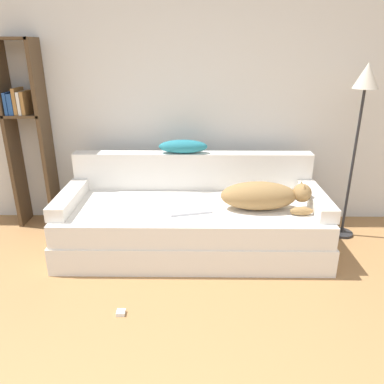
# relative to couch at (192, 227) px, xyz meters

# --- Properties ---
(wall_back) EXTENTS (7.24, 0.06, 2.70)m
(wall_back) POSITION_rel_couch_xyz_m (-0.09, 0.70, 1.14)
(wall_back) COLOR silver
(wall_back) RESTS_ON ground_plane
(couch) EXTENTS (2.26, 0.95, 0.42)m
(couch) POSITION_rel_couch_xyz_m (0.00, 0.00, 0.00)
(couch) COLOR silver
(couch) RESTS_ON ground_plane
(couch_backrest) EXTENTS (2.22, 0.15, 0.35)m
(couch_backrest) POSITION_rel_couch_xyz_m (0.00, 0.40, 0.39)
(couch_backrest) COLOR silver
(couch_backrest) RESTS_ON couch
(couch_arm_left) EXTENTS (0.15, 0.76, 0.11)m
(couch_arm_left) POSITION_rel_couch_xyz_m (-1.05, -0.01, 0.27)
(couch_arm_left) COLOR silver
(couch_arm_left) RESTS_ON couch
(couch_arm_right) EXTENTS (0.15, 0.76, 0.11)m
(couch_arm_right) POSITION_rel_couch_xyz_m (1.05, -0.01, 0.27)
(couch_arm_right) COLOR silver
(couch_arm_right) RESTS_ON couch
(dog) EXTENTS (0.75, 0.29, 0.24)m
(dog) POSITION_rel_couch_xyz_m (0.59, -0.09, 0.33)
(dog) COLOR olive
(dog) RESTS_ON couch
(laptop) EXTENTS (0.39, 0.32, 0.02)m
(laptop) POSITION_rel_couch_xyz_m (-0.03, -0.11, 0.22)
(laptop) COLOR #B7B7BC
(laptop) RESTS_ON couch
(throw_pillow) EXTENTS (0.45, 0.16, 0.12)m
(throw_pillow) POSITION_rel_couch_xyz_m (-0.09, 0.39, 0.62)
(throw_pillow) COLOR teal
(throw_pillow) RESTS_ON couch_backrest
(bookshelf) EXTENTS (0.36, 0.26, 1.77)m
(bookshelf) POSITION_rel_couch_xyz_m (-1.57, 0.52, 0.78)
(bookshelf) COLOR #4C3823
(bookshelf) RESTS_ON ground_plane
(floor_lamp) EXTENTS (0.21, 0.21, 1.57)m
(floor_lamp) POSITION_rel_couch_xyz_m (1.44, 0.27, 1.07)
(floor_lamp) COLOR #232326
(floor_lamp) RESTS_ON ground_plane
(power_adapter) EXTENTS (0.06, 0.06, 0.03)m
(power_adapter) POSITION_rel_couch_xyz_m (-0.47, -0.91, -0.20)
(power_adapter) COLOR white
(power_adapter) RESTS_ON ground_plane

